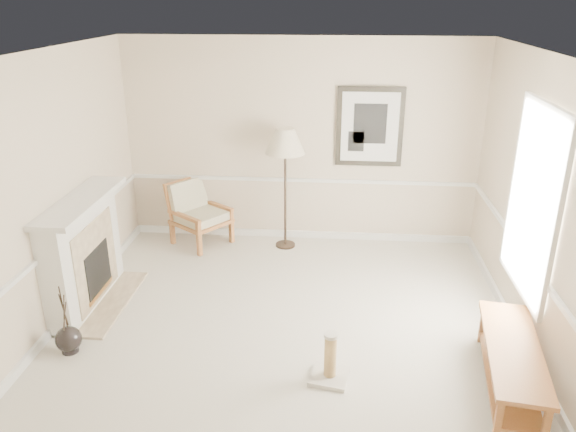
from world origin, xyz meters
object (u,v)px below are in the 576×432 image
object	(u,v)px
armchair	(196,210)
bench	(512,360)
floor_vase	(69,340)
floor_lamp	(285,144)
scratching_post	(330,365)

from	to	relation	value
armchair	bench	distance (m)	4.74
armchair	bench	size ratio (longest dim) A/B	0.62
bench	armchair	bearing A→B (deg)	140.38
armchair	floor_vase	bearing A→B (deg)	-156.04
floor_lamp	bench	distance (m)	3.96
floor_vase	armchair	distance (m)	2.93
armchair	bench	bearing A→B (deg)	-92.68
floor_lamp	bench	world-z (taller)	floor_lamp
floor_vase	armchair	xyz separation A→B (m)	(0.65, 2.83, 0.35)
floor_vase	bench	bearing A→B (deg)	-2.50
armchair	scratching_post	bearing A→B (deg)	-109.70
floor_lamp	scratching_post	size ratio (longest dim) A/B	3.45
bench	scratching_post	size ratio (longest dim) A/B	3.24
armchair	floor_lamp	size ratio (longest dim) A/B	0.58
floor_lamp	scratching_post	distance (m)	3.34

